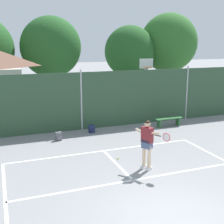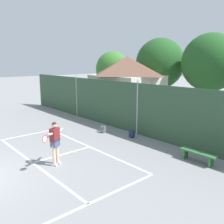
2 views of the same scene
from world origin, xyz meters
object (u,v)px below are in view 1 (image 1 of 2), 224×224
basketball_hoop (146,79)px  backpack_navy (92,129)px  backpack_grey (59,136)px  tennis_player (147,140)px  tennis_ball (118,158)px  courtside_bench (169,120)px

basketball_hoop → backpack_navy: basketball_hoop is taller
basketball_hoop → backpack_grey: bearing=-152.6°
tennis_player → backpack_navy: size_ratio=4.01×
tennis_player → backpack_navy: 5.21m
tennis_ball → backpack_grey: size_ratio=0.14×
backpack_navy → basketball_hoop: bearing=30.7°
backpack_navy → courtside_bench: bearing=-4.8°
backpack_grey → backpack_navy: size_ratio=1.00×
tennis_player → courtside_bench: tennis_player is taller
basketball_hoop → backpack_grey: basketball_hoop is taller
basketball_hoop → tennis_ball: basketball_hoop is taller
backpack_navy → courtside_bench: size_ratio=0.29×
tennis_ball → backpack_navy: size_ratio=0.14×
tennis_ball → courtside_bench: (4.40, 3.46, 0.33)m
backpack_grey → courtside_bench: (6.16, 0.26, 0.17)m
tennis_ball → courtside_bench: courtside_bench is taller
backpack_grey → backpack_navy: 1.94m
tennis_player → tennis_ball: tennis_player is taller
tennis_ball → courtside_bench: 5.61m
tennis_player → backpack_grey: (-2.38, 4.48, -0.92)m
tennis_ball → backpack_navy: (0.08, 3.82, 0.16)m
tennis_player → backpack_grey: size_ratio=4.01×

